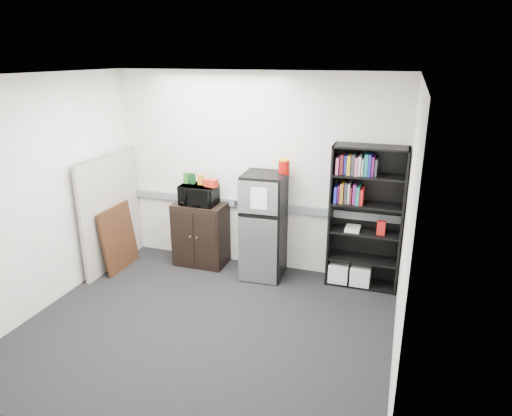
# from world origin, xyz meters

# --- Properties ---
(floor) EXTENTS (4.00, 4.00, 0.00)m
(floor) POSITION_xyz_m (0.00, 0.00, 0.00)
(floor) COLOR black
(floor) RESTS_ON ground
(wall_back) EXTENTS (4.00, 0.02, 2.70)m
(wall_back) POSITION_xyz_m (0.00, 1.75, 1.35)
(wall_back) COLOR silver
(wall_back) RESTS_ON floor
(wall_right) EXTENTS (0.02, 3.50, 2.70)m
(wall_right) POSITION_xyz_m (2.00, 0.00, 1.35)
(wall_right) COLOR silver
(wall_right) RESTS_ON floor
(wall_left) EXTENTS (0.02, 3.50, 2.70)m
(wall_left) POSITION_xyz_m (-2.00, 0.00, 1.35)
(wall_left) COLOR silver
(wall_left) RESTS_ON floor
(ceiling) EXTENTS (4.00, 3.50, 0.02)m
(ceiling) POSITION_xyz_m (0.00, 0.00, 2.70)
(ceiling) COLOR white
(ceiling) RESTS_ON wall_back
(electrical_raceway) EXTENTS (3.92, 0.05, 0.10)m
(electrical_raceway) POSITION_xyz_m (0.00, 1.72, 0.90)
(electrical_raceway) COLOR gray
(electrical_raceway) RESTS_ON wall_back
(wall_note) EXTENTS (0.14, 0.00, 0.10)m
(wall_note) POSITION_xyz_m (-0.35, 1.74, 1.55)
(wall_note) COLOR white
(wall_note) RESTS_ON wall_back
(bookshelf) EXTENTS (0.90, 0.34, 1.85)m
(bookshelf) POSITION_xyz_m (1.51, 1.57, 0.97)
(bookshelf) COLOR black
(bookshelf) RESTS_ON floor
(cubicle_partition) EXTENTS (0.06, 1.30, 1.62)m
(cubicle_partition) POSITION_xyz_m (-1.90, 1.08, 0.81)
(cubicle_partition) COLOR #9E978C
(cubicle_partition) RESTS_ON floor
(cabinet) EXTENTS (0.72, 0.48, 0.91)m
(cabinet) POSITION_xyz_m (-0.74, 1.50, 0.45)
(cabinet) COLOR black
(cabinet) RESTS_ON floor
(microwave) EXTENTS (0.51, 0.35, 0.28)m
(microwave) POSITION_xyz_m (-0.74, 1.48, 1.04)
(microwave) COLOR black
(microwave) RESTS_ON cabinet
(snack_box_a) EXTENTS (0.08, 0.06, 0.15)m
(snack_box_a) POSITION_xyz_m (-0.93, 1.52, 1.26)
(snack_box_a) COLOR #255719
(snack_box_a) RESTS_ON microwave
(snack_box_b) EXTENTS (0.08, 0.06, 0.15)m
(snack_box_b) POSITION_xyz_m (-0.84, 1.52, 1.26)
(snack_box_b) COLOR #0B3417
(snack_box_b) RESTS_ON microwave
(snack_box_c) EXTENTS (0.07, 0.05, 0.14)m
(snack_box_c) POSITION_xyz_m (-0.71, 1.52, 1.25)
(snack_box_c) COLOR orange
(snack_box_c) RESTS_ON microwave
(snack_bag) EXTENTS (0.20, 0.14, 0.10)m
(snack_bag) POSITION_xyz_m (-0.54, 1.47, 1.23)
(snack_bag) COLOR red
(snack_bag) RESTS_ON microwave
(refrigerator) EXTENTS (0.57, 0.59, 1.44)m
(refrigerator) POSITION_xyz_m (0.23, 1.42, 0.72)
(refrigerator) COLOR black
(refrigerator) RESTS_ON floor
(coffee_can) EXTENTS (0.15, 0.15, 0.20)m
(coffee_can) POSITION_xyz_m (0.46, 1.55, 1.54)
(coffee_can) COLOR #9B0D07
(coffee_can) RESTS_ON refrigerator
(framed_poster) EXTENTS (0.15, 0.70, 0.90)m
(framed_poster) POSITION_xyz_m (-1.77, 1.01, 0.45)
(framed_poster) COLOR black
(framed_poster) RESTS_ON floor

